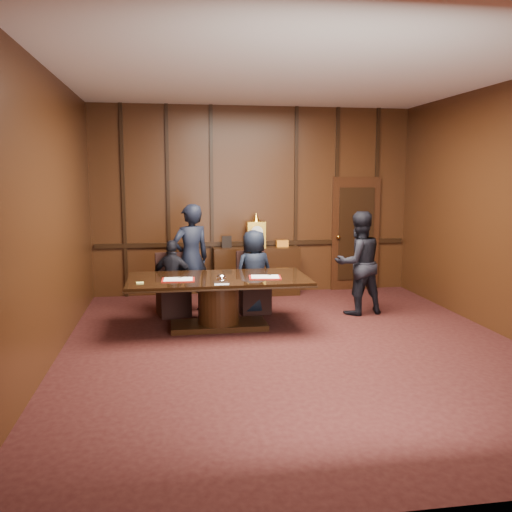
% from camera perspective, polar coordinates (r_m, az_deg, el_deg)
% --- Properties ---
extents(room, '(7.00, 7.04, 3.50)m').
position_cam_1_polar(room, '(6.98, 4.60, 4.32)').
color(room, black).
rests_on(room, ground).
extents(sideboard, '(1.60, 0.45, 1.54)m').
position_cam_1_polar(sideboard, '(10.16, 0.02, -1.39)').
color(sideboard, black).
rests_on(sideboard, ground).
extents(conference_table, '(2.62, 1.32, 0.76)m').
position_cam_1_polar(conference_table, '(7.94, -3.96, -4.02)').
color(conference_table, black).
rests_on(conference_table, ground).
extents(folder_left, '(0.47, 0.35, 0.02)m').
position_cam_1_polar(folder_left, '(7.73, -8.19, -2.48)').
color(folder_left, '#9B130E').
rests_on(folder_left, conference_table).
extents(folder_right, '(0.50, 0.39, 0.02)m').
position_cam_1_polar(folder_right, '(7.84, 0.95, -2.24)').
color(folder_right, '#9B130E').
rests_on(folder_right, conference_table).
extents(inkstand, '(0.20, 0.14, 0.12)m').
position_cam_1_polar(inkstand, '(7.44, -3.68, -2.47)').
color(inkstand, white).
rests_on(inkstand, conference_table).
extents(notepad, '(0.11, 0.08, 0.01)m').
position_cam_1_polar(notepad, '(7.60, -12.13, -2.78)').
color(notepad, '#FEFF7C').
rests_on(notepad, conference_table).
extents(chair_left, '(0.57, 0.57, 0.99)m').
position_cam_1_polar(chair_left, '(8.82, -8.72, -4.29)').
color(chair_left, black).
rests_on(chair_left, ground).
extents(chair_right, '(0.53, 0.53, 0.99)m').
position_cam_1_polar(chair_right, '(8.91, -0.30, -4.05)').
color(chair_right, black).
rests_on(chair_right, ground).
extents(signatory_left, '(0.77, 0.52, 1.22)m').
position_cam_1_polar(signatory_left, '(8.68, -8.72, -2.36)').
color(signatory_left, black).
rests_on(signatory_left, ground).
extents(signatory_right, '(0.77, 0.63, 1.36)m').
position_cam_1_polar(signatory_right, '(8.76, -0.20, -1.67)').
color(signatory_right, black).
rests_on(signatory_right, ground).
extents(witness_left, '(0.76, 0.64, 1.77)m').
position_cam_1_polar(witness_left, '(8.87, -6.86, -0.27)').
color(witness_left, black).
rests_on(witness_left, ground).
extents(witness_right, '(0.91, 0.76, 1.66)m').
position_cam_1_polar(witness_right, '(8.86, 10.73, -0.72)').
color(witness_right, black).
rests_on(witness_right, ground).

